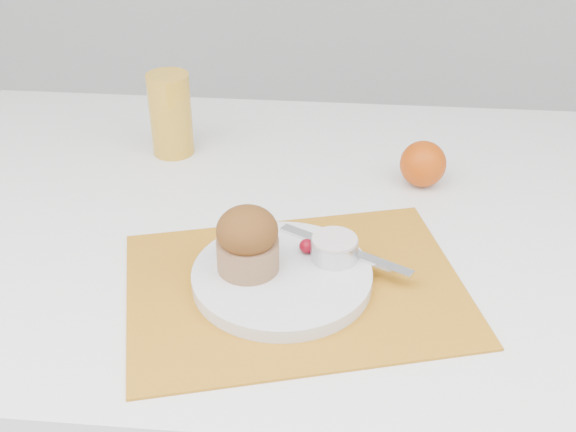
# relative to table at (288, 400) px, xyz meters

# --- Properties ---
(table) EXTENTS (1.20, 0.80, 0.75)m
(table) POSITION_rel_table_xyz_m (0.00, 0.00, 0.00)
(table) COLOR white
(table) RESTS_ON ground
(placemat) EXTENTS (0.47, 0.40, 0.00)m
(placemat) POSITION_rel_table_xyz_m (0.03, -0.17, 0.38)
(placemat) COLOR #BC751A
(placemat) RESTS_ON table
(plate) EXTENTS (0.28, 0.28, 0.02)m
(plate) POSITION_rel_table_xyz_m (0.01, -0.16, 0.39)
(plate) COLOR silver
(plate) RESTS_ON placemat
(ramekin) EXTENTS (0.08, 0.08, 0.03)m
(ramekin) POSITION_rel_table_xyz_m (0.07, -0.13, 0.41)
(ramekin) COLOR silver
(ramekin) RESTS_ON plate
(cream) EXTENTS (0.07, 0.07, 0.01)m
(cream) POSITION_rel_table_xyz_m (0.07, -0.13, 0.42)
(cream) COLOR beige
(cream) RESTS_ON ramekin
(raspberry_near) EXTENTS (0.02, 0.02, 0.02)m
(raspberry_near) POSITION_rel_table_xyz_m (0.04, -0.12, 0.41)
(raspberry_near) COLOR #5B020D
(raspberry_near) RESTS_ON plate
(raspberry_far) EXTENTS (0.02, 0.02, 0.02)m
(raspberry_far) POSITION_rel_table_xyz_m (0.04, -0.12, 0.40)
(raspberry_far) COLOR #510214
(raspberry_far) RESTS_ON plate
(butter_knife) EXTENTS (0.17, 0.10, 0.00)m
(butter_knife) POSITION_rel_table_xyz_m (0.08, -0.11, 0.40)
(butter_knife) COLOR silver
(butter_knife) RESTS_ON plate
(orange) EXTENTS (0.07, 0.07, 0.07)m
(orange) POSITION_rel_table_xyz_m (0.19, 0.11, 0.41)
(orange) COLOR #BF4406
(orange) RESTS_ON table
(juice_glass) EXTENTS (0.08, 0.08, 0.13)m
(juice_glass) POSITION_rel_table_xyz_m (-0.20, 0.17, 0.44)
(juice_glass) COLOR gold
(juice_glass) RESTS_ON table
(muffin) EXTENTS (0.10, 0.10, 0.08)m
(muffin) POSITION_rel_table_xyz_m (-0.03, -0.16, 0.44)
(muffin) COLOR #9F704D
(muffin) RESTS_ON plate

